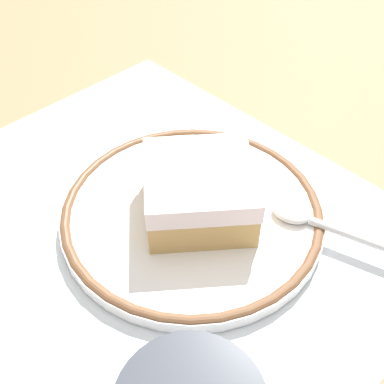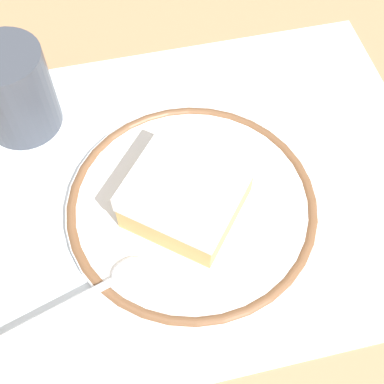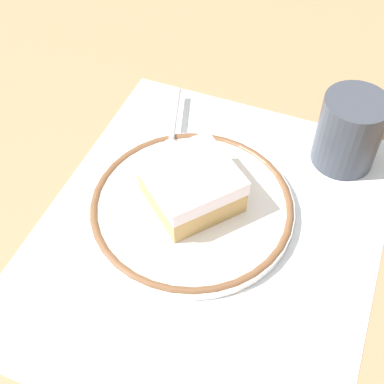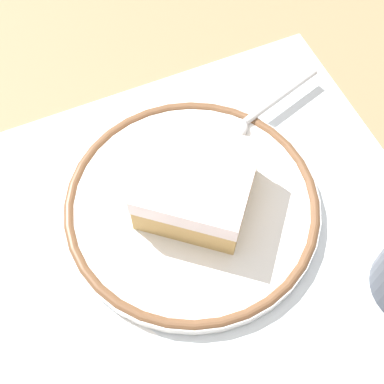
# 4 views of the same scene
# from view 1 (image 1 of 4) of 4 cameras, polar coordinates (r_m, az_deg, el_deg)

# --- Properties ---
(ground_plane) EXTENTS (2.40, 2.40, 0.00)m
(ground_plane) POSITION_cam_1_polar(r_m,az_deg,el_deg) (0.42, -4.53, -3.53)
(ground_plane) COLOR #9E7551
(placemat) EXTENTS (0.42, 0.35, 0.00)m
(placemat) POSITION_cam_1_polar(r_m,az_deg,el_deg) (0.42, -4.53, -3.46)
(placemat) COLOR silver
(placemat) RESTS_ON ground_plane
(plate) EXTENTS (0.22, 0.22, 0.01)m
(plate) POSITION_cam_1_polar(r_m,az_deg,el_deg) (0.42, 0.00, -2.35)
(plate) COLOR white
(plate) RESTS_ON placemat
(cake_slice) EXTENTS (0.12, 0.12, 0.05)m
(cake_slice) POSITION_cam_1_polar(r_m,az_deg,el_deg) (0.40, 0.85, 0.11)
(cake_slice) COLOR tan
(cake_slice) RESTS_ON plate
(spoon) EXTENTS (0.12, 0.05, 0.01)m
(spoon) POSITION_cam_1_polar(r_m,az_deg,el_deg) (0.41, 14.49, -3.49)
(spoon) COLOR silver
(spoon) RESTS_ON plate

